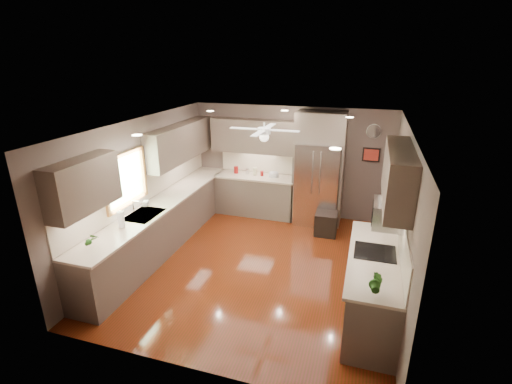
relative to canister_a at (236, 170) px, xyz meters
The scene contains 28 objects.
floor 2.75m from the canister_a, 61.32° to the right, with size 5.00×5.00×0.00m, color #482309.
ceiling 2.95m from the canister_a, 61.32° to the right, with size 5.00×5.00×0.00m, color white.
wall_back 1.27m from the canister_a, 11.81° to the left, with size 4.50×4.50×0.00m, color brown.
wall_front 4.90m from the canister_a, 75.49° to the right, with size 4.50×4.50×0.00m, color brown.
wall_left 2.48m from the canister_a, 114.51° to the right, with size 5.00×5.00×0.00m, color brown.
wall_right 4.14m from the canister_a, 32.83° to the right, with size 5.00×5.00×0.00m, color brown.
canister_a is the anchor object (origin of this frame).
canister_b 0.28m from the canister_a, ahead, with size 0.08×0.08×0.13m, color silver.
canister_c 0.47m from the canister_a, ahead, with size 0.10×0.10×0.16m, color #B6B288.
canister_d 0.64m from the canister_a, ahead, with size 0.07×0.07×0.11m, color maroon.
soap_bottle 2.59m from the canister_a, 108.77° to the right, with size 0.08×0.08×0.18m, color white.
potted_plant_left 4.08m from the canister_a, 100.41° to the right, with size 0.15×0.10×0.28m, color #215217.
potted_plant_right 5.05m from the canister_a, 51.62° to the right, with size 0.17×0.13×0.30m, color #215217.
bowl 0.92m from the canister_a, ahead, with size 0.24×0.24×0.06m, color #B6B288.
left_run 2.28m from the canister_a, 109.15° to the right, with size 0.65×4.70×1.45m.
back_run 0.74m from the canister_a, ahead, with size 1.85×0.65×1.45m.
uppers 1.82m from the canister_a, 72.41° to the right, with size 4.50×4.70×0.95m.
window 2.97m from the canister_a, 109.90° to the right, with size 0.05×1.12×0.92m.
sink 2.83m from the canister_a, 104.40° to the right, with size 0.50×0.70×0.32m.
refrigerator 1.94m from the canister_a, ahead, with size 1.06×0.75×2.45m.
right_run 4.42m from the canister_a, 43.95° to the right, with size 0.70×2.20×1.45m.
microwave 4.31m from the canister_a, 40.65° to the right, with size 0.43×0.55×0.34m.
ceiling_fan 2.65m from the canister_a, 57.73° to the right, with size 1.18×1.18×0.32m.
recessed_lights 2.64m from the canister_a, 57.22° to the right, with size 2.84×3.14×0.01m.
wall_clock 3.16m from the canister_a, ahead, with size 0.30×0.03×0.30m.
framed_print 3.03m from the canister_a, ahead, with size 0.36×0.03×0.30m.
stool 2.44m from the canister_a, 16.50° to the right, with size 0.46×0.46×0.50m.
paper_towel 3.38m from the canister_a, 102.81° to the right, with size 0.11×0.11×0.28m.
Camera 1 is at (1.66, -5.56, 3.52)m, focal length 26.00 mm.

